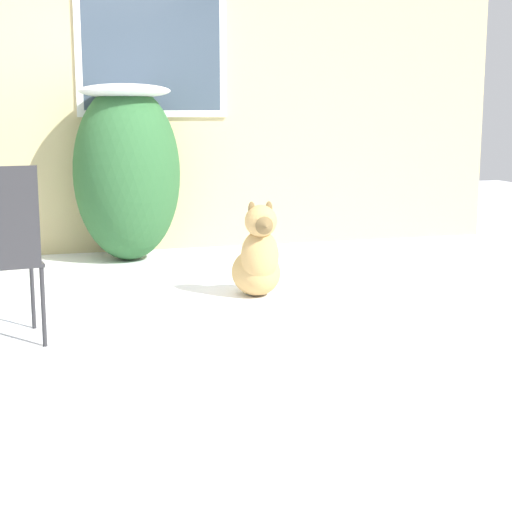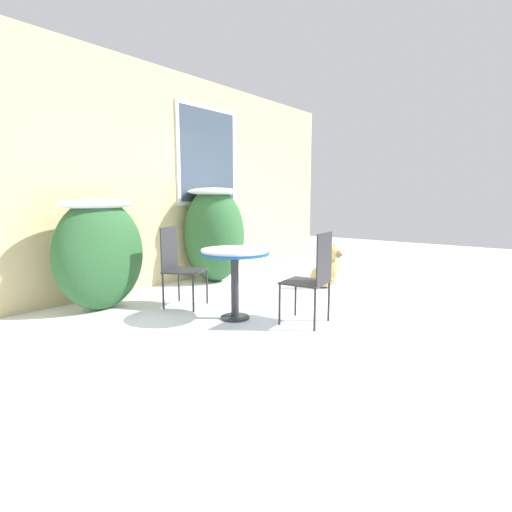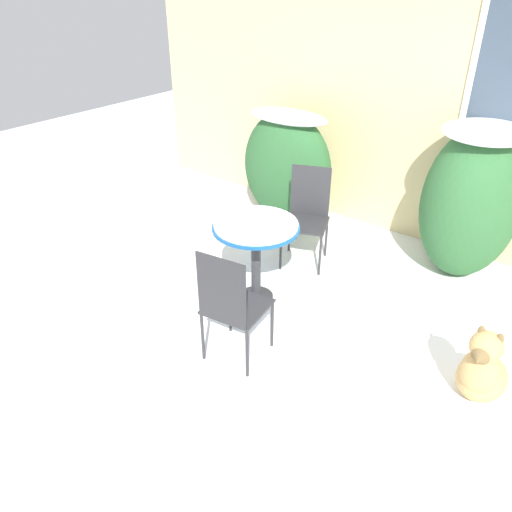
{
  "view_description": "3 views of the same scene",
  "coord_description": "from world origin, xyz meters",
  "px_view_note": "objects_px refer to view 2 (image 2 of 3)",
  "views": [
    {
      "loc": [
        -0.39,
        -4.95,
        1.24
      ],
      "look_at": [
        1.05,
        0.15,
        0.27
      ],
      "focal_mm": 55.0,
      "sensor_mm": 36.0,
      "label": 1
    },
    {
      "loc": [
        -4.15,
        -2.72,
        1.33
      ],
      "look_at": [
        0.0,
        0.6,
        0.55
      ],
      "focal_mm": 28.0,
      "sensor_mm": 36.0,
      "label": 2
    },
    {
      "loc": [
        1.37,
        -2.89,
        2.68
      ],
      "look_at": [
        -0.95,
        0.14,
        0.45
      ],
      "focal_mm": 35.0,
      "sensor_mm": 36.0,
      "label": 3
    }
  ],
  "objects_px": {
    "patio_chair_near_table": "(179,264)",
    "dog": "(326,271)",
    "patio_chair_far_side": "(313,275)",
    "patio_table": "(235,261)"
  },
  "relations": [
    {
      "from": "patio_chair_near_table",
      "to": "dog",
      "type": "relative_size",
      "value": 1.47
    },
    {
      "from": "dog",
      "to": "patio_chair_near_table",
      "type": "bearing_deg",
      "value": 158.81
    },
    {
      "from": "patio_chair_far_side",
      "to": "patio_chair_near_table",
      "type": "bearing_deg",
      "value": -84.75
    },
    {
      "from": "patio_table",
      "to": "dog",
      "type": "xyz_separation_m",
      "value": [
        2.0,
        -0.04,
        -0.4
      ]
    },
    {
      "from": "patio_chair_far_side",
      "to": "dog",
      "type": "relative_size",
      "value": 1.47
    },
    {
      "from": "patio_chair_far_side",
      "to": "dog",
      "type": "xyz_separation_m",
      "value": [
        1.64,
        0.73,
        -0.27
      ]
    },
    {
      "from": "patio_chair_near_table",
      "to": "dog",
      "type": "distance_m",
      "value": 2.25
    },
    {
      "from": "patio_table",
      "to": "patio_chair_near_table",
      "type": "distance_m",
      "value": 0.9
    },
    {
      "from": "patio_table",
      "to": "dog",
      "type": "distance_m",
      "value": 2.04
    },
    {
      "from": "patio_chair_near_table",
      "to": "dog",
      "type": "bearing_deg",
      "value": -46.27
    }
  ]
}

